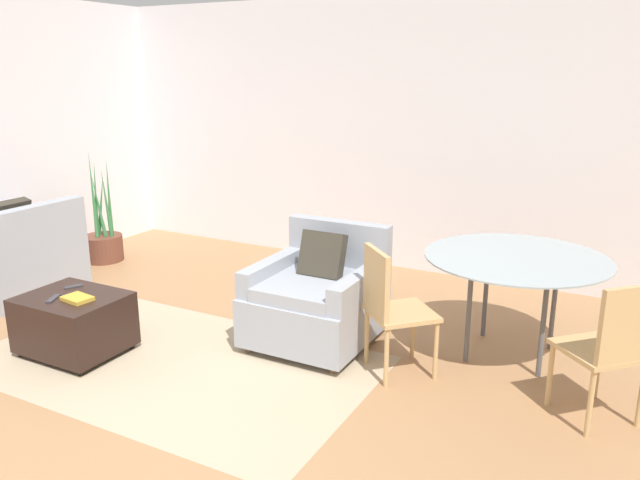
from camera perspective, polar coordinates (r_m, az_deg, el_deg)
ground_plane at (r=3.91m, az=-13.95°, el=-16.62°), size 20.00×20.00×0.00m
wall_back at (r=6.47m, az=7.04°, el=9.40°), size 12.00×0.06×2.75m
area_rug at (r=4.69m, az=-13.37°, el=-10.84°), size 2.86×1.71×0.01m
armchair at (r=4.79m, az=-0.21°, el=-5.32°), size 0.86×0.93×0.88m
ottoman at (r=4.97m, az=-21.56°, el=-6.98°), size 0.72×0.58×0.45m
book_stack at (r=4.79m, az=-21.31°, el=-5.00°), size 0.22×0.17×0.03m
tv_remote_primary at (r=5.09m, az=-21.61°, el=-3.97°), size 0.10×0.14×0.01m
tv_remote_secondary at (r=4.89m, az=-23.21°, el=-4.93°), size 0.11×0.16×0.01m
potted_plant at (r=7.21m, az=-19.23°, el=-0.02°), size 0.42×0.42×1.23m
dining_table at (r=4.65m, az=17.49°, el=-2.25°), size 1.30×1.30×0.76m
dining_chair_near_left at (r=4.25m, az=6.40°, el=-5.74°), size 0.59×0.59×0.90m
dining_chair_near_right at (r=4.01m, az=25.10°, el=-8.57°), size 0.59×0.59×0.90m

